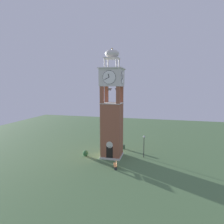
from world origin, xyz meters
name	(u,v)px	position (x,y,z in m)	size (l,w,h in m)	color
ground	(112,156)	(0.00, 0.00, 0.00)	(80.00, 80.00, 0.00)	#517547
clock_tower	(112,113)	(0.00, 0.00, 7.51)	(3.82, 3.82, 18.04)	#93543D
park_bench	(116,165)	(1.66, -4.28, 0.48)	(0.90, 1.66, 0.95)	brown
lamp_post	(144,142)	(5.31, 1.00, 2.62)	(0.36, 0.36, 3.77)	black
trash_bin	(124,147)	(1.19, 4.38, 0.40)	(0.52, 0.52, 0.80)	#38513D
shrub_near_entry	(86,153)	(-4.48, -0.98, 0.51)	(0.94, 0.94, 1.01)	#336638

